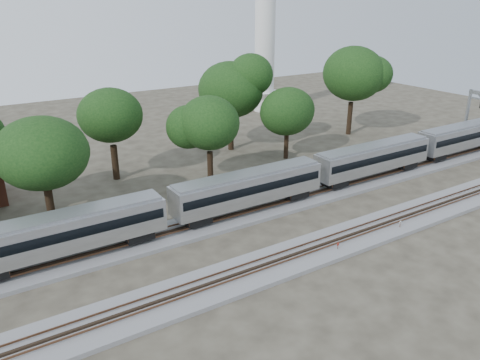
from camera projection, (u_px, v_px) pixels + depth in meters
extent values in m
plane|color=#383328|center=(280.00, 237.00, 45.84)|extent=(160.00, 160.00, 0.00)
cube|color=slate|center=(247.00, 213.00, 50.50)|extent=(160.00, 5.00, 0.40)
cube|color=brown|center=(250.00, 212.00, 49.77)|extent=(160.00, 0.08, 0.15)
cube|color=brown|center=(243.00, 207.00, 50.90)|extent=(160.00, 0.08, 0.15)
cube|color=slate|center=(306.00, 253.00, 42.62)|extent=(160.00, 5.00, 0.40)
cube|color=brown|center=(312.00, 252.00, 41.88)|extent=(160.00, 0.08, 0.15)
cube|color=brown|center=(301.00, 245.00, 43.02)|extent=(160.00, 0.08, 0.15)
cube|color=silver|center=(67.00, 231.00, 40.28)|extent=(17.33, 2.99, 2.99)
cube|color=black|center=(66.00, 228.00, 40.17)|extent=(16.74, 3.04, 0.90)
cube|color=gray|center=(64.00, 215.00, 39.71)|extent=(16.93, 2.39, 0.35)
cube|color=black|center=(138.00, 233.00, 44.09)|extent=(2.59, 2.19, 0.90)
cube|color=silver|center=(249.00, 188.00, 49.54)|extent=(17.33, 2.99, 2.99)
cube|color=black|center=(249.00, 185.00, 49.43)|extent=(16.74, 3.04, 0.90)
cube|color=gray|center=(249.00, 174.00, 48.98)|extent=(16.93, 2.39, 0.35)
cube|color=black|center=(196.00, 218.00, 47.15)|extent=(2.59, 2.19, 0.90)
cube|color=black|center=(294.00, 192.00, 53.35)|extent=(2.59, 2.19, 0.90)
cube|color=silver|center=(373.00, 158.00, 58.80)|extent=(17.33, 2.99, 2.99)
cube|color=black|center=(373.00, 155.00, 58.69)|extent=(16.74, 3.04, 0.90)
cube|color=gray|center=(374.00, 146.00, 58.24)|extent=(16.93, 2.39, 0.35)
cube|color=black|center=(335.00, 182.00, 56.41)|extent=(2.59, 2.19, 0.90)
cube|color=black|center=(405.00, 163.00, 62.62)|extent=(2.59, 2.19, 0.90)
cube|color=silver|center=(464.00, 136.00, 68.07)|extent=(17.33, 2.99, 2.99)
cube|color=black|center=(464.00, 134.00, 67.96)|extent=(16.74, 3.04, 0.90)
cube|color=gray|center=(466.00, 125.00, 67.50)|extent=(16.93, 2.39, 0.35)
cube|color=black|center=(434.00, 156.00, 65.67)|extent=(2.59, 2.19, 0.90)
cylinder|color=#512D19|center=(338.00, 248.00, 42.89)|extent=(0.06, 0.06, 0.92)
cylinder|color=#A7180B|center=(338.00, 244.00, 42.74)|extent=(0.32, 0.14, 0.33)
cylinder|color=#512D19|center=(400.00, 226.00, 46.93)|extent=(0.07, 0.07, 1.00)
cylinder|color=silver|center=(400.00, 222.00, 46.76)|extent=(0.35, 0.12, 0.35)
cube|color=#512D19|center=(368.00, 241.00, 44.89)|extent=(0.56, 0.42, 0.30)
cylinder|color=silver|center=(265.00, 41.00, 91.85)|extent=(3.99, 3.99, 27.91)
cone|color=silver|center=(264.00, 101.00, 96.22)|extent=(6.38, 6.38, 3.99)
cube|color=gray|center=(466.00, 118.00, 72.93)|extent=(0.34, 0.34, 8.78)
cylinder|color=black|center=(50.00, 206.00, 47.60)|extent=(0.70, 0.70, 4.20)
ellipsoid|color=black|center=(42.00, 153.00, 45.52)|extent=(7.92, 7.92, 6.74)
cylinder|color=black|center=(115.00, 162.00, 59.74)|extent=(0.70, 0.70, 4.52)
ellipsoid|color=black|center=(110.00, 115.00, 57.50)|extent=(8.52, 8.52, 7.24)
cylinder|color=black|center=(210.00, 168.00, 58.11)|extent=(0.70, 0.70, 4.25)
ellipsoid|color=black|center=(209.00, 123.00, 56.00)|extent=(8.02, 8.02, 6.81)
cylinder|color=black|center=(231.00, 134.00, 71.38)|extent=(0.70, 0.70, 4.96)
ellipsoid|color=black|center=(231.00, 90.00, 68.92)|extent=(9.36, 9.36, 7.96)
cylinder|color=black|center=(286.00, 146.00, 67.66)|extent=(0.70, 0.70, 3.73)
ellipsoid|color=black|center=(287.00, 111.00, 65.81)|extent=(7.04, 7.04, 5.98)
cylinder|color=black|center=(350.00, 118.00, 79.35)|extent=(0.70, 0.70, 5.52)
ellipsoid|color=black|center=(353.00, 74.00, 76.62)|extent=(10.40, 10.40, 8.84)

